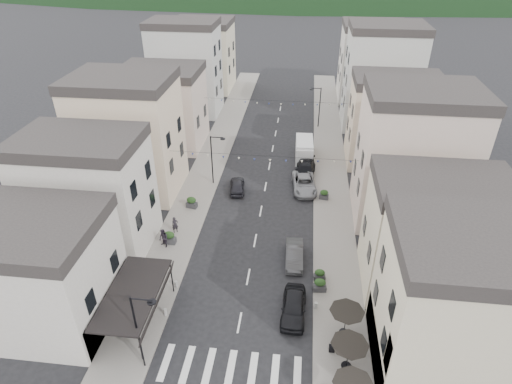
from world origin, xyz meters
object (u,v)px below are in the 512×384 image
parked_car_d (305,170)px  delivery_van (304,149)px  parked_car_c (304,184)px  pedestrian_a (175,225)px  pedestrian_b (164,238)px  parked_car_a (294,307)px  parked_car_e (237,186)px  parked_car_b (294,255)px

parked_car_d → delivery_van: size_ratio=1.02×
parked_car_c → pedestrian_a: bearing=-148.4°
parked_car_c → parked_car_d: bearing=82.3°
parked_car_c → pedestrian_b: (-12.63, -11.92, 0.29)m
parked_car_c → parked_car_a: bearing=-97.9°
parked_car_a → parked_car_e: size_ratio=1.15×
parked_car_e → pedestrian_a: 9.68m
delivery_van → parked_car_c: bearing=-90.6°
parked_car_b → pedestrian_b: 12.06m
parked_car_d → delivery_van: delivery_van is taller
parked_car_b → pedestrian_b: size_ratio=2.28×
parked_car_e → delivery_van: size_ratio=0.73×
parked_car_e → pedestrian_b: (-5.17, -10.74, 0.38)m
parked_car_b → pedestrian_b: bearing=175.3°
parked_car_d → pedestrian_b: (-12.69, -14.91, 0.25)m
parked_car_b → delivery_van: bearing=86.5°
parked_car_a → parked_car_c: (0.40, 18.59, -0.02)m
parked_car_d → parked_car_e: bearing=-147.0°
parked_car_c → parked_car_d: parked_car_d is taller
parked_car_c → parked_car_e: bearing=-177.7°
pedestrian_a → pedestrian_b: 2.34m
parked_car_b → pedestrian_a: pedestrian_a is taller
parked_car_e → delivery_van: (7.28, 9.04, 0.59)m
parked_car_c → parked_car_e: parked_car_c is taller
parked_car_b → parked_car_c: 12.43m
parked_car_b → parked_car_d: (0.64, 15.40, 0.10)m
parked_car_e → pedestrian_b: 11.92m
parked_car_a → parked_car_d: size_ratio=0.82×
parked_car_e → delivery_van: bearing=-136.5°
parked_car_a → parked_car_e: parked_car_a is taller
parked_car_c → pedestrian_a: (-12.21, -9.62, 0.20)m
parked_car_a → pedestrian_b: (-12.24, 6.67, 0.28)m
parked_car_b → pedestrian_a: 11.95m
parked_car_c → parked_car_e: (-7.46, -1.18, -0.09)m
delivery_van → parked_car_d: bearing=-89.1°
parked_car_d → pedestrian_a: 17.59m
parked_car_d → delivery_van: (-0.23, 4.87, 0.46)m
parked_car_e → pedestrian_b: pedestrian_b is taller
parked_car_c → delivery_van: delivery_van is taller
pedestrian_a → parked_car_b: bearing=-47.1°
parked_car_b → delivery_van: size_ratio=0.78×
pedestrian_b → parked_car_a: bearing=7.1°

